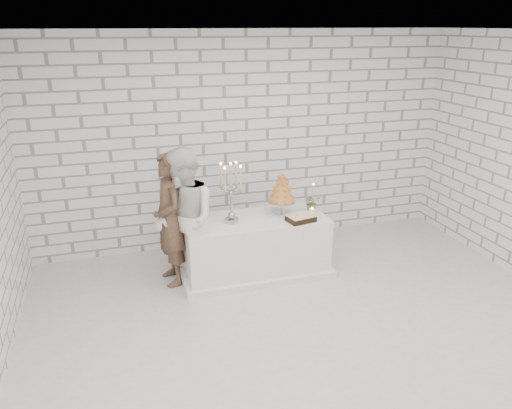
{
  "coord_description": "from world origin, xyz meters",
  "views": [
    {
      "loc": [
        -1.9,
        -4.12,
        3.06
      ],
      "look_at": [
        -0.28,
        1.14,
        1.05
      ],
      "focal_mm": 34.88,
      "sensor_mm": 36.0,
      "label": 1
    }
  ],
  "objects_px": {
    "cake_table": "(255,246)",
    "candelabra": "(231,193)",
    "groom": "(170,220)",
    "croquembouche": "(282,193)",
    "bride": "(185,220)"
  },
  "relations": [
    {
      "from": "candelabra",
      "to": "croquembouche",
      "type": "height_order",
      "value": "candelabra"
    },
    {
      "from": "cake_table",
      "to": "croquembouche",
      "type": "bearing_deg",
      "value": 9.36
    },
    {
      "from": "cake_table",
      "to": "groom",
      "type": "bearing_deg",
      "value": 176.01
    },
    {
      "from": "groom",
      "to": "candelabra",
      "type": "relative_size",
      "value": 2.18
    },
    {
      "from": "cake_table",
      "to": "candelabra",
      "type": "height_order",
      "value": "candelabra"
    },
    {
      "from": "cake_table",
      "to": "croquembouche",
      "type": "distance_m",
      "value": 0.76
    },
    {
      "from": "bride",
      "to": "croquembouche",
      "type": "relative_size",
      "value": 3.14
    },
    {
      "from": "candelabra",
      "to": "bride",
      "type": "bearing_deg",
      "value": -174.59
    },
    {
      "from": "croquembouche",
      "to": "cake_table",
      "type": "bearing_deg",
      "value": -170.64
    },
    {
      "from": "groom",
      "to": "bride",
      "type": "distance_m",
      "value": 0.23
    },
    {
      "from": "cake_table",
      "to": "croquembouche",
      "type": "relative_size",
      "value": 3.26
    },
    {
      "from": "cake_table",
      "to": "groom",
      "type": "relative_size",
      "value": 1.08
    },
    {
      "from": "bride",
      "to": "croquembouche",
      "type": "bearing_deg",
      "value": 85.14
    },
    {
      "from": "cake_table",
      "to": "groom",
      "type": "distance_m",
      "value": 1.15
    },
    {
      "from": "bride",
      "to": "candelabra",
      "type": "bearing_deg",
      "value": 84.03
    }
  ]
}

